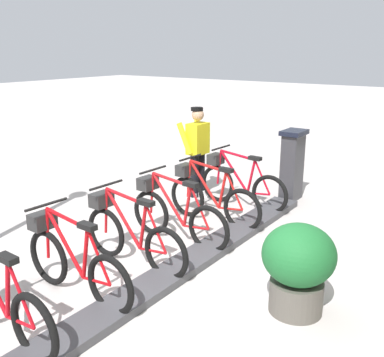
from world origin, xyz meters
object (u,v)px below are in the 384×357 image
bike_docked_2 (174,213)px  worker_near_rack (197,149)px  bike_docked_0 (239,183)px  bike_docked_1 (210,196)px  planter_bush (298,264)px  payment_kiosk (292,164)px  bike_docked_3 (130,234)px  bike_docked_4 (72,261)px

bike_docked_2 → worker_near_rack: size_ratio=1.04×
bike_docked_0 → bike_docked_1: size_ratio=1.00×
bike_docked_0 → planter_bush: bike_docked_0 is taller
bike_docked_2 → bike_docked_0: bearing=-90.0°
bike_docked_2 → planter_bush: bike_docked_2 is taller
payment_kiosk → bike_docked_3: size_ratio=0.74×
payment_kiosk → bike_docked_0: bearing=57.5°
bike_docked_1 → bike_docked_4: size_ratio=1.00×
payment_kiosk → bike_docked_1: 1.92m
bike_docked_4 → worker_near_rack: 3.85m
worker_near_rack → planter_bush: 4.00m
payment_kiosk → worker_near_rack: worker_near_rack is taller
bike_docked_2 → payment_kiosk: bearing=-101.8°
bike_docked_3 → bike_docked_4: same height
bike_docked_0 → bike_docked_1: bearing=90.0°
payment_kiosk → bike_docked_2: (0.57, 2.73, -0.24)m
bike_docked_4 → bike_docked_1: bearing=-90.0°
bike_docked_2 → bike_docked_4: same height
payment_kiosk → bike_docked_3: 3.70m
bike_docked_4 → planter_bush: bearing=-151.7°
bike_docked_0 → payment_kiosk: bearing=-122.5°
bike_docked_1 → planter_bush: size_ratio=1.77×
bike_docked_2 → planter_bush: bearing=162.2°
bike_docked_4 → worker_near_rack: worker_near_rack is taller
bike_docked_3 → worker_near_rack: 2.97m
bike_docked_3 → bike_docked_4: bearing=90.0°
bike_docked_1 → worker_near_rack: bearing=-46.4°
bike_docked_3 → worker_near_rack: bearing=-71.9°
bike_docked_0 → bike_docked_2: bearing=90.0°
bike_docked_3 → bike_docked_2: bearing=-90.0°
bike_docked_4 → planter_bush: 2.43m
bike_docked_0 → bike_docked_1: same height
payment_kiosk → bike_docked_2: payment_kiosk is taller
planter_bush → bike_docked_4: bearing=28.3°
bike_docked_4 → payment_kiosk: bearing=-97.1°
payment_kiosk → bike_docked_1: size_ratio=0.74×
bike_docked_4 → worker_near_rack: bearing=-76.2°
bike_docked_0 → worker_near_rack: worker_near_rack is taller
bike_docked_0 → worker_near_rack: 1.03m
bike_docked_2 → planter_bush: size_ratio=1.77×
payment_kiosk → bike_docked_0: size_ratio=0.74×
planter_bush → worker_near_rack: bearing=-40.0°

